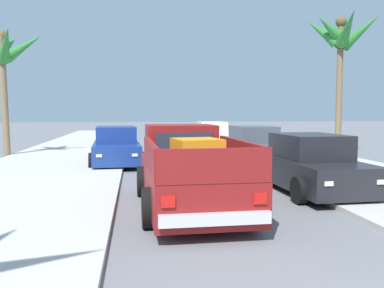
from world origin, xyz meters
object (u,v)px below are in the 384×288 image
(car_left_mid, at_px, (254,146))
(palm_tree_right_fore, at_px, (342,38))
(pickup_truck, at_px, (188,172))
(car_right_near, at_px, (310,165))
(palm_tree_left_fore, at_px, (2,52))
(car_right_mid, at_px, (116,147))
(car_left_near, at_px, (212,136))

(car_left_mid, bearing_deg, palm_tree_right_fore, 24.42)
(pickup_truck, relative_size, car_left_mid, 1.22)
(pickup_truck, height_order, palm_tree_right_fore, palm_tree_right_fore)
(car_right_near, distance_m, palm_tree_right_fore, 10.67)
(pickup_truck, xyz_separation_m, palm_tree_left_fore, (-7.12, 10.80, 4.02))
(car_right_near, bearing_deg, palm_tree_right_fore, 58.14)
(car_right_mid, bearing_deg, car_left_near, 53.05)
(pickup_truck, distance_m, palm_tree_left_fore, 13.55)
(pickup_truck, xyz_separation_m, palm_tree_right_fore, (8.45, 9.30, 4.79))
(palm_tree_right_fore, bearing_deg, car_right_mid, -170.29)
(car_left_mid, bearing_deg, car_left_near, 92.64)
(palm_tree_left_fore, distance_m, palm_tree_right_fore, 15.66)
(car_left_near, distance_m, palm_tree_right_fore, 8.77)
(car_left_near, xyz_separation_m, car_left_mid, (0.34, -7.34, 0.00))
(car_right_mid, xyz_separation_m, palm_tree_right_fore, (10.37, 1.77, 4.87))
(car_right_near, distance_m, palm_tree_left_fore, 14.83)
(pickup_truck, relative_size, car_left_near, 1.22)
(car_left_near, xyz_separation_m, car_right_near, (0.16, -13.21, 0.00))
(car_left_mid, distance_m, car_right_mid, 5.56)
(car_right_near, distance_m, car_left_mid, 5.88)
(car_left_mid, bearing_deg, palm_tree_left_fore, 161.00)
(car_right_near, height_order, palm_tree_left_fore, palm_tree_left_fore)
(car_left_near, bearing_deg, palm_tree_right_fore, -44.85)
(car_left_near, distance_m, car_left_mid, 7.34)
(palm_tree_left_fore, relative_size, palm_tree_right_fore, 0.89)
(car_left_near, relative_size, palm_tree_left_fore, 0.73)
(car_left_near, bearing_deg, car_right_mid, -126.95)
(car_left_mid, xyz_separation_m, palm_tree_right_fore, (4.83, 2.19, 4.87))
(pickup_truck, height_order, car_right_mid, pickup_truck)
(palm_tree_right_fore, bearing_deg, car_left_mid, -155.58)
(pickup_truck, distance_m, car_left_near, 14.81)
(palm_tree_left_fore, xyz_separation_m, palm_tree_right_fore, (15.57, -1.50, 0.76))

